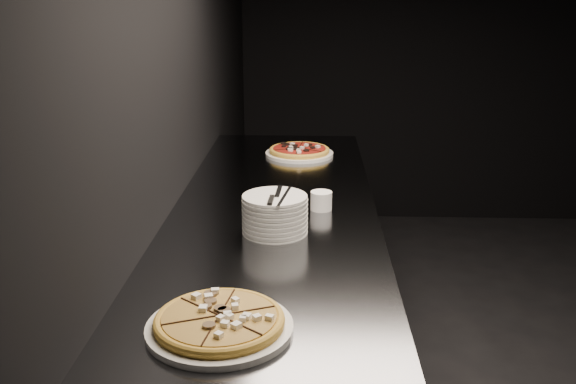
{
  "coord_description": "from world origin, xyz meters",
  "views": [
    {
      "loc": [
        -2.0,
        -2.19,
        1.69
      ],
      "look_at": [
        -2.08,
        0.01,
        0.98
      ],
      "focal_mm": 40.0,
      "sensor_mm": 36.0,
      "label": 1
    }
  ],
  "objects_px": {
    "pizza_mushroom": "(219,323)",
    "ramekin": "(321,200)",
    "plate_stack": "(275,214)",
    "counter": "(275,322)",
    "cutlery": "(277,196)",
    "pizza_tomato": "(299,151)"
  },
  "relations": [
    {
      "from": "pizza_mushroom",
      "to": "plate_stack",
      "type": "distance_m",
      "value": 0.65
    },
    {
      "from": "counter",
      "to": "plate_stack",
      "type": "distance_m",
      "value": 0.57
    },
    {
      "from": "pizza_mushroom",
      "to": "pizza_tomato",
      "type": "distance_m",
      "value": 1.66
    },
    {
      "from": "pizza_tomato",
      "to": "counter",
      "type": "bearing_deg",
      "value": -95.44
    },
    {
      "from": "counter",
      "to": "ramekin",
      "type": "xyz_separation_m",
      "value": [
        0.17,
        0.0,
        0.5
      ]
    },
    {
      "from": "cutlery",
      "to": "ramekin",
      "type": "distance_m",
      "value": 0.3
    },
    {
      "from": "pizza_mushroom",
      "to": "cutlery",
      "type": "bearing_deg",
      "value": 80.74
    },
    {
      "from": "pizza_mushroom",
      "to": "ramekin",
      "type": "xyz_separation_m",
      "value": [
        0.25,
        0.87,
        0.01
      ]
    },
    {
      "from": "cutlery",
      "to": "ramekin",
      "type": "height_order",
      "value": "cutlery"
    },
    {
      "from": "pizza_mushroom",
      "to": "plate_stack",
      "type": "relative_size",
      "value": 1.88
    },
    {
      "from": "cutlery",
      "to": "pizza_mushroom",
      "type": "bearing_deg",
      "value": -96.78
    },
    {
      "from": "pizza_mushroom",
      "to": "pizza_tomato",
      "type": "xyz_separation_m",
      "value": [
        0.15,
        1.66,
        -0.0
      ]
    },
    {
      "from": "pizza_tomato",
      "to": "ramekin",
      "type": "xyz_separation_m",
      "value": [
        0.1,
        -0.79,
        0.02
      ]
    },
    {
      "from": "cutlery",
      "to": "ramekin",
      "type": "bearing_deg",
      "value": 62.08
    },
    {
      "from": "pizza_tomato",
      "to": "plate_stack",
      "type": "height_order",
      "value": "plate_stack"
    },
    {
      "from": "counter",
      "to": "ramekin",
      "type": "distance_m",
      "value": 0.52
    },
    {
      "from": "counter",
      "to": "cutlery",
      "type": "xyz_separation_m",
      "value": [
        0.02,
        -0.24,
        0.59
      ]
    },
    {
      "from": "counter",
      "to": "ramekin",
      "type": "relative_size",
      "value": 31.6
    },
    {
      "from": "pizza_tomato",
      "to": "cutlery",
      "type": "xyz_separation_m",
      "value": [
        -0.05,
        -1.03,
        0.11
      ]
    },
    {
      "from": "counter",
      "to": "pizza_tomato",
      "type": "xyz_separation_m",
      "value": [
        0.08,
        0.79,
        0.48
      ]
    },
    {
      "from": "plate_stack",
      "to": "pizza_mushroom",
      "type": "bearing_deg",
      "value": -98.28
    },
    {
      "from": "plate_stack",
      "to": "counter",
      "type": "bearing_deg",
      "value": 94.08
    }
  ]
}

